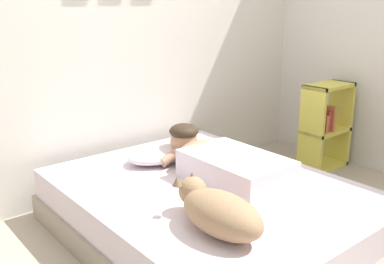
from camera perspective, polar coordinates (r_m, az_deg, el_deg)
back_wall at (r=3.35m, az=-10.40°, el=13.49°), size 3.80×0.12×2.50m
bed at (r=2.74m, az=2.24°, el=-10.32°), size 1.51×1.92×0.35m
pillow at (r=3.06m, az=-3.94°, el=-2.74°), size 0.52×0.32×0.11m
person_lying at (r=2.75m, az=3.64°, el=-3.79°), size 0.43×0.92×0.27m
dog at (r=2.13m, az=3.36°, el=-10.19°), size 0.26×0.57×0.21m
coffee_cup at (r=3.12m, az=0.85°, el=-2.61°), size 0.12×0.09×0.07m
cell_phone at (r=2.83m, az=4.86°, el=-5.42°), size 0.07×0.14×0.01m
bookshelf at (r=3.98m, az=16.85°, el=0.79°), size 0.45×0.24×0.75m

